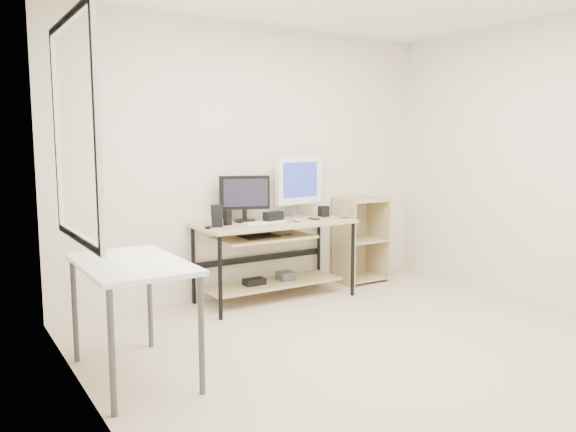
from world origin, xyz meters
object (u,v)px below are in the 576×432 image
(audio_controller, at_px, (228,217))
(side_table, at_px, (132,274))
(white_imac, at_px, (299,181))
(desk, at_px, (272,244))
(shelf_unit, at_px, (358,239))
(black_monitor, at_px, (245,195))

(audio_controller, bearing_deg, side_table, -159.39)
(side_table, relative_size, white_imac, 1.63)
(desk, distance_m, shelf_unit, 1.19)
(black_monitor, bearing_deg, white_imac, 20.65)
(side_table, distance_m, black_monitor, 1.90)
(desk, bearing_deg, audio_controller, 176.05)
(shelf_unit, distance_m, black_monitor, 1.50)
(black_monitor, xyz_separation_m, white_imac, (0.62, 0.02, 0.11))
(desk, distance_m, side_table, 1.97)
(shelf_unit, height_order, white_imac, white_imac)
(desk, relative_size, white_imac, 2.44)
(shelf_unit, bearing_deg, white_imac, -179.82)
(side_table, bearing_deg, black_monitor, 39.89)
(shelf_unit, distance_m, audio_controller, 1.67)
(side_table, xyz_separation_m, shelf_unit, (2.83, 1.22, -0.22))
(side_table, xyz_separation_m, black_monitor, (1.44, 1.20, 0.33))
(white_imac, bearing_deg, shelf_unit, -9.51)
(shelf_unit, bearing_deg, desk, -172.23)
(shelf_unit, height_order, audio_controller, shelf_unit)
(shelf_unit, relative_size, white_imac, 1.46)
(desk, xyz_separation_m, white_imac, (0.40, 0.16, 0.57))
(desk, xyz_separation_m, audio_controller, (-0.45, 0.03, 0.28))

